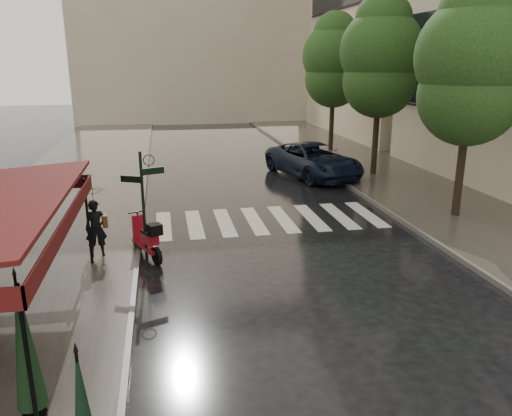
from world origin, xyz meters
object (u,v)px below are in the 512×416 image
object	(u,v)px
pedestrian_with_umbrella	(94,200)
scooter	(147,239)
parasol_back	(24,341)
parked_car	(313,160)

from	to	relation	value
pedestrian_with_umbrella	scooter	bearing A→B (deg)	-18.44
parasol_back	parked_car	bearing A→B (deg)	59.69
parasol_back	pedestrian_with_umbrella	bearing A→B (deg)	88.18
pedestrian_with_umbrella	parked_car	world-z (taller)	pedestrian_with_umbrella
pedestrian_with_umbrella	parked_car	xyz separation A→B (m)	(9.11, 9.20, -0.93)
pedestrian_with_umbrella	parasol_back	xyz separation A→B (m)	(-0.21, -6.76, -0.31)
scooter	parked_car	xyz separation A→B (m)	(7.74, 9.36, 0.24)
scooter	parked_car	size ratio (longest dim) A/B	0.30
pedestrian_with_umbrella	parked_car	distance (m)	12.98
parked_car	pedestrian_with_umbrella	bearing A→B (deg)	-150.52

